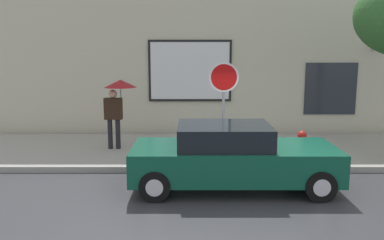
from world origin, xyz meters
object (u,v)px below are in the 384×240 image
parked_car (231,157)px  stop_sign (223,92)px  pedestrian_with_umbrella (117,96)px  fire_hydrant (301,146)px

parked_car → stop_sign: size_ratio=1.72×
stop_sign → parked_car: bearing=-87.8°
pedestrian_with_umbrella → stop_sign: (2.96, -1.34, 0.24)m
parked_car → fire_hydrant: bearing=39.4°
parked_car → stop_sign: 2.09m
parked_car → fire_hydrant: parked_car is taller
parked_car → fire_hydrant: size_ratio=5.47×
pedestrian_with_umbrella → fire_hydrant: bearing=-15.4°
fire_hydrant → pedestrian_with_umbrella: pedestrian_with_umbrella is taller
fire_hydrant → stop_sign: size_ratio=0.31×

